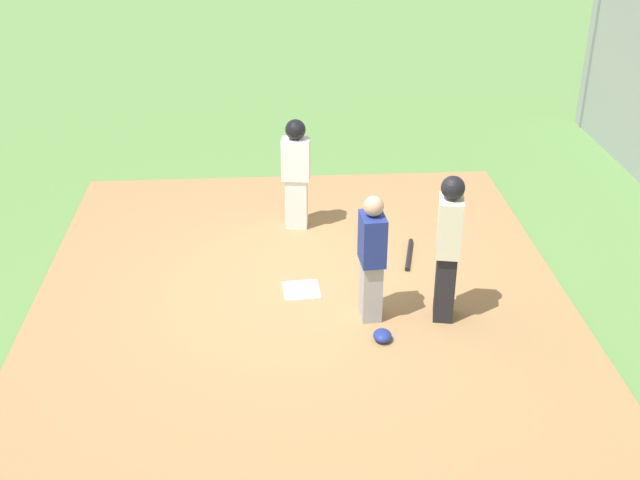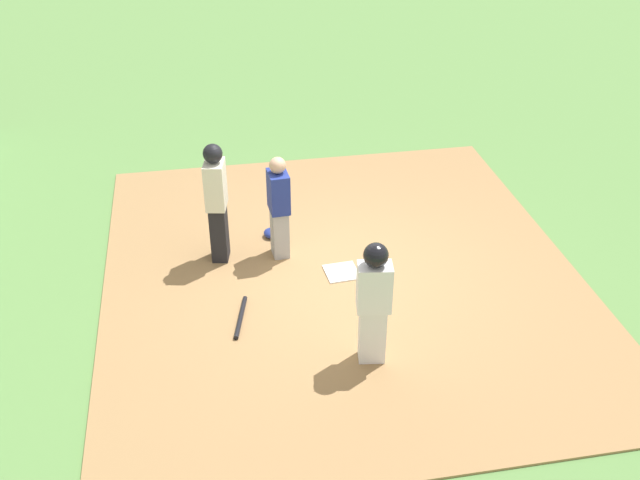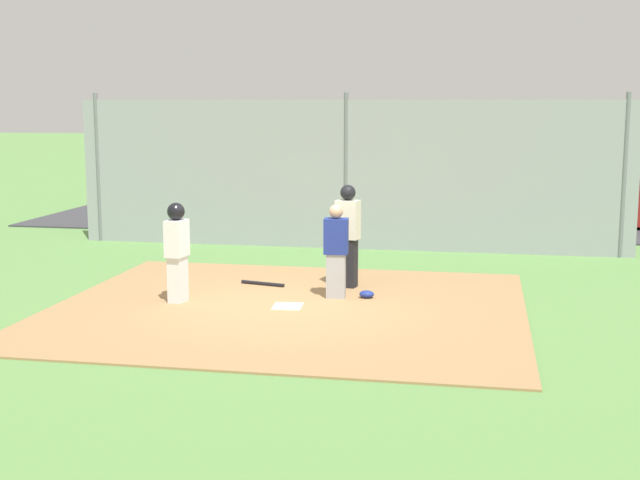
# 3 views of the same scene
# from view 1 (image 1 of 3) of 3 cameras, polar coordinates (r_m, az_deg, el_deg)

# --- Properties ---
(ground_plane) EXTENTS (140.00, 140.00, 0.00)m
(ground_plane) POSITION_cam_1_polar(r_m,az_deg,el_deg) (9.74, -1.33, -3.80)
(ground_plane) COLOR #5B8947
(dirt_infield) EXTENTS (7.20, 6.40, 0.03)m
(dirt_infield) POSITION_cam_1_polar(r_m,az_deg,el_deg) (9.73, -1.33, -3.72)
(dirt_infield) COLOR #9E774C
(dirt_infield) RESTS_ON ground_plane
(home_plate) EXTENTS (0.47, 0.47, 0.02)m
(home_plate) POSITION_cam_1_polar(r_m,az_deg,el_deg) (9.72, -1.33, -3.60)
(home_plate) COLOR white
(home_plate) RESTS_ON dirt_infield
(catcher) EXTENTS (0.40, 0.29, 1.51)m
(catcher) POSITION_cam_1_polar(r_m,az_deg,el_deg) (8.86, 3.72, -1.23)
(catcher) COLOR #9E9EA3
(catcher) RESTS_ON dirt_infield
(umpire) EXTENTS (0.42, 0.33, 1.75)m
(umpire) POSITION_cam_1_polar(r_m,az_deg,el_deg) (8.89, 9.15, -0.41)
(umpire) COLOR black
(umpire) RESTS_ON dirt_infield
(runner) EXTENTS (0.31, 0.41, 1.57)m
(runner) POSITION_cam_1_polar(r_m,az_deg,el_deg) (10.92, -1.73, 5.18)
(runner) COLOR silver
(runner) RESTS_ON dirt_infield
(baseball_bat) EXTENTS (0.81, 0.24, 0.06)m
(baseball_bat) POSITION_cam_1_polar(r_m,az_deg,el_deg) (10.53, 6.39, -1.04)
(baseball_bat) COLOR black
(baseball_bat) RESTS_ON dirt_infield
(catcher_mask) EXTENTS (0.24, 0.20, 0.12)m
(catcher_mask) POSITION_cam_1_polar(r_m,az_deg,el_deg) (8.83, 4.48, -6.83)
(catcher_mask) COLOR navy
(catcher_mask) RESTS_ON dirt_infield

